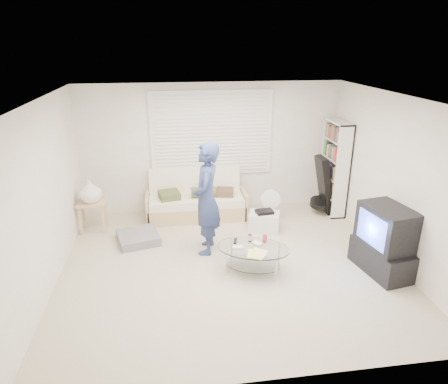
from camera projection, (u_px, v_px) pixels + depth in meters
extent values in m
plane|color=#C3B698|center=(229.00, 265.00, 6.11)|extent=(5.00, 5.00, 0.00)
cube|color=white|center=(212.00, 148.00, 7.74)|extent=(5.00, 0.02, 2.50)
cube|color=white|center=(268.00, 274.00, 3.58)|extent=(5.00, 0.02, 2.50)
cube|color=white|center=(45.00, 197.00, 5.33)|extent=(0.02, 4.50, 2.50)
cube|color=white|center=(394.00, 180.00, 5.99)|extent=(0.02, 4.50, 2.50)
cube|color=white|center=(230.00, 99.00, 5.21)|extent=(5.00, 4.50, 0.02)
cube|color=white|center=(212.00, 133.00, 7.61)|extent=(2.32, 0.06, 1.62)
cube|color=black|center=(212.00, 134.00, 7.59)|extent=(2.20, 0.01, 1.50)
cube|color=silver|center=(212.00, 134.00, 7.57)|extent=(2.16, 0.04, 1.50)
cube|color=silver|center=(212.00, 134.00, 7.59)|extent=(2.32, 0.08, 1.62)
cube|color=tan|center=(196.00, 210.00, 7.70)|extent=(1.83, 0.73, 0.29)
cube|color=beige|center=(196.00, 200.00, 7.60)|extent=(1.76, 0.68, 0.15)
cube|color=beige|center=(195.00, 181.00, 7.79)|extent=(1.76, 0.20, 0.56)
cube|color=tan|center=(148.00, 207.00, 7.54)|extent=(0.05, 0.73, 0.51)
cube|color=tan|center=(243.00, 202.00, 7.78)|extent=(0.05, 0.73, 0.51)
cube|color=#3E4726|center=(169.00, 195.00, 7.46)|extent=(0.43, 0.43, 0.13)
cylinder|color=#3E4726|center=(204.00, 192.00, 7.50)|extent=(0.46, 0.20, 0.20)
cube|color=#4D3726|center=(225.00, 192.00, 7.63)|extent=(0.38, 0.38, 0.11)
cube|color=slate|center=(138.00, 237.00, 6.79)|extent=(0.79, 0.79, 0.15)
cube|color=tan|center=(92.00, 203.00, 7.02)|extent=(0.49, 0.39, 0.04)
cube|color=tan|center=(80.00, 221.00, 6.95)|extent=(0.04, 0.04, 0.53)
cube|color=tan|center=(104.00, 220.00, 7.01)|extent=(0.04, 0.04, 0.53)
cube|color=tan|center=(84.00, 214.00, 7.23)|extent=(0.04, 0.04, 0.53)
cube|color=tan|center=(106.00, 213.00, 7.28)|extent=(0.04, 0.04, 0.53)
imported|color=white|center=(90.00, 191.00, 6.94)|extent=(0.39, 0.39, 0.41)
cube|color=white|center=(335.00, 168.00, 7.70)|extent=(0.29, 0.76, 1.81)
cube|color=black|center=(324.00, 185.00, 7.71)|extent=(0.35, 0.41, 1.14)
cylinder|color=black|center=(320.00, 203.00, 7.84)|extent=(0.41, 0.42, 0.19)
cylinder|color=white|center=(269.00, 218.00, 7.65)|extent=(0.25, 0.25, 0.03)
cylinder|color=white|center=(269.00, 211.00, 7.60)|extent=(0.03, 0.03, 0.31)
cylinder|color=white|center=(270.00, 198.00, 7.50)|extent=(0.38, 0.22, 0.37)
cylinder|color=white|center=(270.00, 198.00, 7.50)|extent=(0.11, 0.08, 0.09)
cube|color=white|center=(264.00, 221.00, 7.19)|extent=(0.63, 0.53, 0.32)
cube|color=black|center=(264.00, 212.00, 7.12)|extent=(0.32, 0.25, 0.05)
cube|color=black|center=(382.00, 258.00, 5.87)|extent=(0.65, 1.01, 0.42)
cube|color=black|center=(387.00, 227.00, 5.69)|extent=(0.65, 0.86, 0.60)
cube|color=#546DFF|center=(372.00, 229.00, 5.62)|extent=(0.12, 0.60, 0.46)
ellipsoid|color=silver|center=(253.00, 248.00, 5.80)|extent=(1.23, 1.01, 0.02)
ellipsoid|color=silver|center=(253.00, 264.00, 5.90)|extent=(0.94, 0.77, 0.01)
cylinder|color=silver|center=(225.00, 265.00, 5.76)|extent=(0.03, 0.03, 0.37)
cylinder|color=silver|center=(276.00, 271.00, 5.61)|extent=(0.03, 0.03, 0.37)
cylinder|color=silver|center=(231.00, 251.00, 6.14)|extent=(0.03, 0.03, 0.37)
cylinder|color=silver|center=(279.00, 256.00, 5.99)|extent=(0.03, 0.03, 0.37)
cube|color=white|center=(238.00, 247.00, 5.77)|extent=(0.15, 0.11, 0.04)
cube|color=white|center=(257.00, 244.00, 5.87)|extent=(0.17, 0.17, 0.04)
cylinder|color=silver|center=(250.00, 238.00, 5.95)|extent=(0.06, 0.06, 0.11)
cylinder|color=#DE373B|center=(265.00, 239.00, 5.92)|extent=(0.06, 0.06, 0.12)
cube|color=black|center=(235.00, 241.00, 5.96)|extent=(0.08, 0.17, 0.02)
cube|color=white|center=(258.00, 254.00, 5.62)|extent=(0.33, 0.36, 0.01)
cube|color=#F1F06B|center=(254.00, 254.00, 5.61)|extent=(0.26, 0.30, 0.01)
imported|color=navy|center=(206.00, 199.00, 6.21)|extent=(0.54, 0.72, 1.80)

